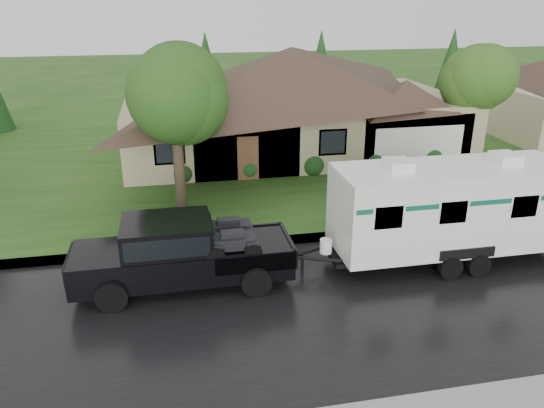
% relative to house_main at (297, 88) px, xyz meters
% --- Properties ---
extents(ground, '(140.00, 140.00, 0.00)m').
position_rel_house_main_xyz_m(ground, '(-2.29, -13.84, -3.59)').
color(ground, '#214C17').
rests_on(ground, ground).
extents(road, '(140.00, 8.00, 0.01)m').
position_rel_house_main_xyz_m(road, '(-2.29, -15.84, -3.59)').
color(road, black).
rests_on(road, ground).
extents(curb, '(140.00, 0.50, 0.15)m').
position_rel_house_main_xyz_m(curb, '(-2.29, -11.59, -3.52)').
color(curb, gray).
rests_on(curb, ground).
extents(lawn, '(140.00, 26.00, 0.15)m').
position_rel_house_main_xyz_m(lawn, '(-2.29, 1.16, -3.52)').
color(lawn, '#214C17').
rests_on(lawn, ground).
extents(house_main, '(19.44, 10.80, 6.90)m').
position_rel_house_main_xyz_m(house_main, '(0.00, 0.00, 0.00)').
color(house_main, gray).
rests_on(house_main, lawn).
extents(tree_left_green, '(3.86, 3.86, 6.39)m').
position_rel_house_main_xyz_m(tree_left_green, '(-6.80, -8.13, 0.99)').
color(tree_left_green, '#382B1E').
rests_on(tree_left_green, lawn).
extents(tree_right_green, '(3.56, 3.56, 5.89)m').
position_rel_house_main_xyz_m(tree_right_green, '(8.52, -3.84, 0.64)').
color(tree_right_green, '#382B1E').
rests_on(tree_right_green, lawn).
extents(shrub_row, '(13.60, 1.00, 1.00)m').
position_rel_house_main_xyz_m(shrub_row, '(-0.29, -4.54, -2.94)').
color(shrub_row, '#143814').
rests_on(shrub_row, lawn).
extents(pickup_truck, '(6.52, 2.48, 2.17)m').
position_rel_house_main_xyz_m(pickup_truck, '(-7.08, -13.91, -2.43)').
color(pickup_truck, black).
rests_on(pickup_truck, ground).
extents(travel_trailer, '(8.04, 2.83, 3.61)m').
position_rel_house_main_xyz_m(travel_trailer, '(1.74, -13.91, -1.68)').
color(travel_trailer, white).
rests_on(travel_trailer, ground).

